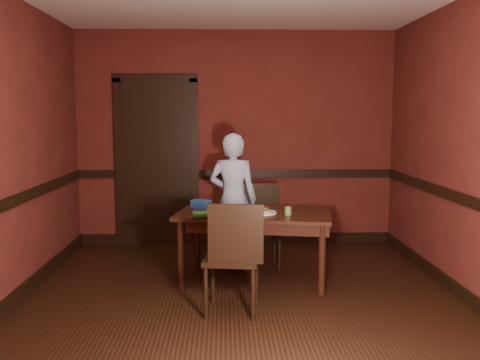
{
  "coord_description": "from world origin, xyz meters",
  "views": [
    {
      "loc": [
        -0.15,
        -4.54,
        1.65
      ],
      "look_at": [
        0.0,
        0.35,
        1.05
      ],
      "focal_mm": 40.0,
      "sensor_mm": 36.0,
      "label": 1
    }
  ],
  "objects": [
    {
      "name": "baseboard_left",
      "position": [
        -1.99,
        0.0,
        0.06
      ],
      "size": [
        0.03,
        4.5,
        0.12
      ],
      "primitive_type": "cube",
      "color": "black",
      "rests_on": "ground"
    },
    {
      "name": "floor",
      "position": [
        0.0,
        0.0,
        0.0
      ],
      "size": [
        4.0,
        4.5,
        0.01
      ],
      "primitive_type": "cube",
      "color": "black",
      "rests_on": "ground"
    },
    {
      "name": "dado_back",
      "position": [
        0.0,
        2.23,
        0.9
      ],
      "size": [
        4.0,
        0.03,
        0.1
      ],
      "primitive_type": "cube",
      "color": "black",
      "rests_on": "ground"
    },
    {
      "name": "dining_table",
      "position": [
        0.15,
        0.63,
        0.35
      ],
      "size": [
        1.61,
        1.09,
        0.7
      ],
      "primitive_type": "cube",
      "rotation": [
        0.0,
        0.0,
        -0.18
      ],
      "color": "black",
      "rests_on": "floor"
    },
    {
      "name": "cheese_saucer",
      "position": [
        -0.25,
        0.7,
        0.72
      ],
      "size": [
        0.17,
        0.17,
        0.05
      ],
      "rotation": [
        0.0,
        0.0,
        -0.34
      ],
      "color": "white",
      "rests_on": "dining_table"
    },
    {
      "name": "chair_near",
      "position": [
        -0.08,
        -0.2,
        0.48
      ],
      "size": [
        0.5,
        0.5,
        0.95
      ],
      "primitive_type": null,
      "rotation": [
        0.0,
        0.0,
        3.01
      ],
      "color": "black",
      "rests_on": "floor"
    },
    {
      "name": "sauce_jar",
      "position": [
        0.46,
        0.46,
        0.74
      ],
      "size": [
        0.07,
        0.07,
        0.08
      ],
      "rotation": [
        0.0,
        0.0,
        -0.08
      ],
      "color": "#5C8940",
      "rests_on": "dining_table"
    },
    {
      "name": "dado_left",
      "position": [
        -1.99,
        0.0,
        0.9
      ],
      "size": [
        0.03,
        4.5,
        0.1
      ],
      "primitive_type": "cube",
      "color": "black",
      "rests_on": "ground"
    },
    {
      "name": "baseboard_right",
      "position": [
        1.99,
        0.0,
        0.06
      ],
      "size": [
        0.03,
        4.5,
        0.12
      ],
      "primitive_type": "cube",
      "color": "black",
      "rests_on": "ground"
    },
    {
      "name": "wall_left",
      "position": [
        -2.0,
        0.0,
        1.35
      ],
      "size": [
        0.02,
        4.5,
        2.7
      ],
      "primitive_type": "cube",
      "color": "#581F1A",
      "rests_on": "ground"
    },
    {
      "name": "wrapped_veg",
      "position": [
        -0.3,
        0.31,
        0.74
      ],
      "size": [
        0.27,
        0.1,
        0.07
      ],
      "primitive_type": "cylinder",
      "rotation": [
        0.0,
        1.57,
        0.08
      ],
      "color": "#175314",
      "rests_on": "dining_table"
    },
    {
      "name": "wall_right",
      "position": [
        2.0,
        0.0,
        1.35
      ],
      "size": [
        0.02,
        4.5,
        2.7
      ],
      "primitive_type": "cube",
      "color": "#581F1A",
      "rests_on": "ground"
    },
    {
      "name": "person",
      "position": [
        -0.05,
        1.25,
        0.73
      ],
      "size": [
        0.6,
        0.47,
        1.45
      ],
      "primitive_type": "imported",
      "rotation": [
        0.0,
        0.0,
        2.9
      ],
      "color": "silver",
      "rests_on": "floor"
    },
    {
      "name": "dado_right",
      "position": [
        1.99,
        0.0,
        0.9
      ],
      "size": [
        0.03,
        4.5,
        0.1
      ],
      "primitive_type": "cube",
      "color": "black",
      "rests_on": "ground"
    },
    {
      "name": "food_tub",
      "position": [
        -0.38,
        0.88,
        0.74
      ],
      "size": [
        0.23,
        0.19,
        0.08
      ],
      "rotation": [
        0.0,
        0.0,
        -0.36
      ],
      "color": "blue",
      "rests_on": "dining_table"
    },
    {
      "name": "wall_back",
      "position": [
        0.0,
        2.25,
        1.35
      ],
      "size": [
        4.0,
        0.02,
        2.7
      ],
      "primitive_type": "cube",
      "color": "#581F1A",
      "rests_on": "ground"
    },
    {
      "name": "sandwich_plate",
      "position": [
        0.23,
        0.55,
        0.72
      ],
      "size": [
        0.26,
        0.26,
        0.07
      ],
      "rotation": [
        0.0,
        0.0,
        0.34
      ],
      "color": "white",
      "rests_on": "dining_table"
    },
    {
      "name": "baseboard_back",
      "position": [
        0.0,
        2.23,
        0.06
      ],
      "size": [
        4.0,
        0.03,
        0.12
      ],
      "primitive_type": "cube",
      "color": "black",
      "rests_on": "ground"
    },
    {
      "name": "chair_far",
      "position": [
        0.25,
        1.15,
        0.45
      ],
      "size": [
        0.44,
        0.44,
        0.89
      ],
      "primitive_type": null,
      "rotation": [
        0.0,
        0.0,
        0.06
      ],
      "color": "black",
      "rests_on": "floor"
    },
    {
      "name": "door",
      "position": [
        -1.0,
        2.22,
        1.09
      ],
      "size": [
        1.05,
        0.07,
        2.2
      ],
      "color": "black",
      "rests_on": "ground"
    },
    {
      "name": "wall_front",
      "position": [
        0.0,
        -2.25,
        1.35
      ],
      "size": [
        4.0,
        0.02,
        2.7
      ],
      "primitive_type": "cube",
      "color": "#581F1A",
      "rests_on": "ground"
    }
  ]
}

